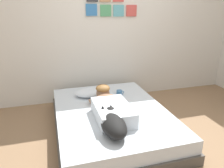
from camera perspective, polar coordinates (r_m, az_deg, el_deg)
The scene contains 8 objects.
ground_plane at distance 2.94m, azimuth 8.15°, elevation -13.77°, with size 13.41×13.41×0.00m, color #8C6B4C.
back_wall at distance 3.90m, azimuth -0.26°, elevation 14.38°, with size 4.71×0.12×2.50m.
bed at distance 3.02m, azimuth -0.25°, elevation -9.25°, with size 1.48×1.99×0.30m.
pillow at distance 3.37m, azimuth -5.26°, elevation -2.21°, with size 0.52×0.32×0.11m, color silver.
person_lying at distance 2.79m, azimuth -0.60°, elevation -5.84°, with size 0.43×0.92×0.27m.
dog at distance 2.40m, azimuth 0.29°, elevation -10.37°, with size 0.26×0.57×0.21m.
coffee_cup at distance 3.40m, azimuth 1.95°, elevation -2.26°, with size 0.12×0.09×0.07m.
cell_phone at distance 2.68m, azimuth 2.83°, elevation -9.45°, with size 0.07×0.14×0.01m, color black.
Camera 1 is at (-1.06, -2.22, 1.60)m, focal length 34.96 mm.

